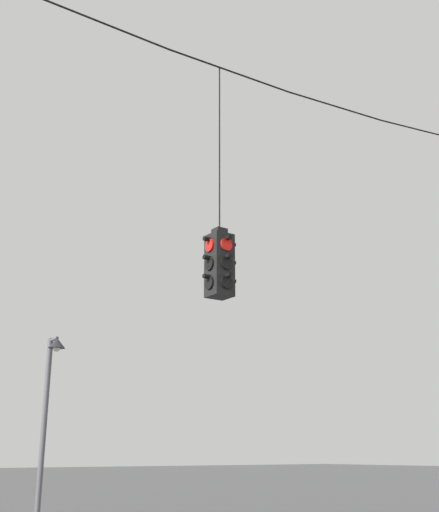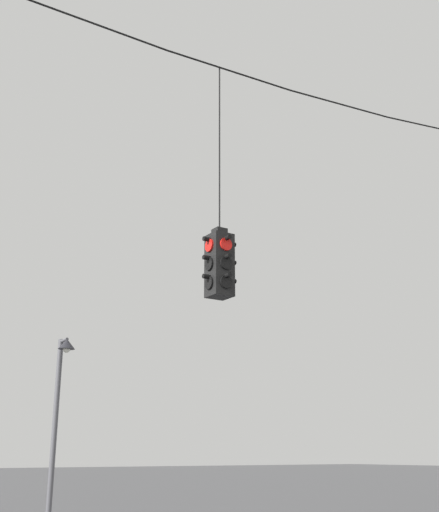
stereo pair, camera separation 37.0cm
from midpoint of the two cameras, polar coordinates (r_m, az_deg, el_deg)
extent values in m
cylinder|color=black|center=(10.34, -11.99, 19.82)|extent=(2.50, 0.03, 0.03)
cylinder|color=black|center=(11.34, 0.17, 16.06)|extent=(2.50, 0.03, 0.14)
cylinder|color=black|center=(12.81, 9.61, 12.94)|extent=(2.50, 0.03, 0.24)
cylinder|color=black|center=(14.62, 16.75, 10.66)|extent=(2.51, 0.03, 0.35)
cube|color=black|center=(9.73, -1.09, -0.87)|extent=(0.34, 0.34, 0.98)
cube|color=black|center=(9.90, -1.07, 2.14)|extent=(0.19, 0.19, 0.10)
cylinder|color=black|center=(10.48, -1.03, 9.82)|extent=(0.02, 0.02, 2.87)
cylinder|color=red|center=(9.67, -0.47, 1.06)|extent=(0.20, 0.03, 0.20)
cylinder|color=black|center=(9.66, -0.32, 1.64)|extent=(0.07, 0.12, 0.07)
cylinder|color=black|center=(9.58, -0.47, -0.61)|extent=(0.20, 0.03, 0.20)
cylinder|color=black|center=(9.57, -0.32, -0.03)|extent=(0.07, 0.12, 0.07)
cylinder|color=black|center=(9.50, -0.48, -2.31)|extent=(0.20, 0.03, 0.20)
cylinder|color=black|center=(9.49, -0.32, -1.73)|extent=(0.07, 0.12, 0.07)
cylinder|color=red|center=(9.96, -1.67, 0.52)|extent=(0.20, 0.03, 0.20)
cylinder|color=black|center=(10.03, -1.81, 0.94)|extent=(0.07, 0.12, 0.07)
cylinder|color=black|center=(9.88, -1.69, -1.11)|extent=(0.20, 0.03, 0.20)
cylinder|color=black|center=(9.94, -1.82, -0.67)|extent=(0.07, 0.12, 0.07)
cylinder|color=black|center=(9.80, -1.70, -2.77)|extent=(0.20, 0.03, 0.20)
cylinder|color=black|center=(9.86, -1.84, -2.31)|extent=(0.07, 0.12, 0.07)
cylinder|color=red|center=(9.72, -1.99, 0.98)|extent=(0.03, 0.20, 0.20)
cylinder|color=black|center=(9.73, -2.20, 1.53)|extent=(0.12, 0.07, 0.07)
cylinder|color=black|center=(9.63, -2.00, -0.69)|extent=(0.03, 0.20, 0.20)
cylinder|color=black|center=(9.64, -2.22, -0.13)|extent=(0.12, 0.07, 0.07)
cylinder|color=black|center=(9.55, -2.02, -2.38)|extent=(0.03, 0.20, 0.20)
cylinder|color=black|center=(9.55, -2.24, -1.82)|extent=(0.12, 0.07, 0.07)
cylinder|color=red|center=(9.92, -0.19, 0.60)|extent=(0.03, 0.20, 0.20)
cylinder|color=black|center=(9.97, 0.02, 1.04)|extent=(0.12, 0.07, 0.07)
cylinder|color=black|center=(9.83, -0.19, -1.04)|extent=(0.03, 0.20, 0.20)
cylinder|color=black|center=(9.88, 0.02, -0.58)|extent=(0.12, 0.07, 0.07)
cylinder|color=black|center=(9.75, -0.19, -2.70)|extent=(0.03, 0.20, 0.20)
cylinder|color=black|center=(9.80, 0.02, -2.23)|extent=(0.12, 0.07, 0.07)
cylinder|color=#515156|center=(14.81, -16.19, -15.92)|extent=(0.12, 0.12, 4.64)
cylinder|color=#515156|center=(14.82, -15.21, -7.15)|extent=(0.07, 0.40, 0.07)
cone|color=#232328|center=(14.61, -14.96, -7.48)|extent=(0.37, 0.37, 0.22)
sphere|color=silver|center=(14.60, -15.00, -7.90)|extent=(0.17, 0.17, 0.17)
camera|label=1|loc=(0.18, -91.08, 0.33)|focal=45.00mm
camera|label=2|loc=(0.18, 88.92, -0.33)|focal=45.00mm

